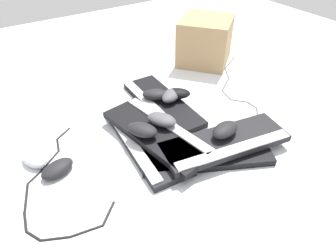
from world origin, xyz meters
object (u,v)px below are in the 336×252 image
at_px(mouse_7, 35,158).
at_px(cardboard_box, 205,41).
at_px(keyboard_3, 156,133).
at_px(mouse_1, 142,130).
at_px(mouse_2, 57,169).
at_px(keyboard_1, 206,153).
at_px(mouse_0, 177,93).
at_px(mouse_5, 162,119).
at_px(keyboard_4, 225,142).
at_px(keyboard_2, 161,103).
at_px(mouse_4, 156,94).
at_px(mouse_6, 225,130).
at_px(mouse_3, 171,95).
at_px(keyboard_0, 145,141).

xyz_separation_m(mouse_7, cardboard_box, (-0.95, -0.29, 0.09)).
distance_m(keyboard_3, mouse_7, 0.41).
distance_m(mouse_1, mouse_2, 0.30).
height_order(keyboard_1, mouse_0, mouse_0).
bearing_deg(mouse_5, mouse_7, -134.79).
relative_size(keyboard_3, cardboard_box, 1.77).
bearing_deg(cardboard_box, keyboard_4, 57.08).
xyz_separation_m(keyboard_2, mouse_0, (-0.07, 0.02, 0.04)).
xyz_separation_m(mouse_4, mouse_6, (-0.06, 0.36, 0.03)).
bearing_deg(mouse_0, mouse_2, 47.23).
bearing_deg(mouse_3, mouse_6, 61.10).
bearing_deg(mouse_1, keyboard_2, 101.55).
xyz_separation_m(mouse_3, mouse_4, (0.05, -0.04, 0.00)).
height_order(mouse_3, mouse_4, same).
xyz_separation_m(mouse_0, mouse_4, (0.08, -0.04, 0.00)).
bearing_deg(keyboard_0, mouse_3, -144.39).
bearing_deg(mouse_5, mouse_3, 107.69).
bearing_deg(keyboard_2, cardboard_box, -150.34).
relative_size(mouse_0, mouse_1, 1.00).
bearing_deg(keyboard_3, mouse_3, -136.21).
bearing_deg(mouse_4, cardboard_box, 60.05).
bearing_deg(keyboard_1, keyboard_0, -49.86).
relative_size(mouse_4, mouse_6, 1.00).
bearing_deg(mouse_3, keyboard_3, 13.99).
xyz_separation_m(keyboard_2, mouse_3, (-0.04, 0.02, 0.04)).
height_order(mouse_2, cardboard_box, cardboard_box).
xyz_separation_m(keyboard_1, mouse_2, (0.45, -0.20, 0.01)).
bearing_deg(keyboard_4, mouse_1, -38.18).
distance_m(keyboard_0, mouse_0, 0.29).
relative_size(keyboard_1, mouse_0, 4.19).
bearing_deg(mouse_0, mouse_6, 120.46).
height_order(mouse_2, mouse_5, mouse_5).
distance_m(keyboard_3, keyboard_4, 0.24).
bearing_deg(cardboard_box, mouse_6, 56.96).
height_order(keyboard_1, keyboard_2, same).
bearing_deg(mouse_7, keyboard_1, -136.20).
relative_size(keyboard_3, mouse_2, 4.17).
bearing_deg(keyboard_4, cardboard_box, -122.92).
relative_size(keyboard_0, mouse_3, 4.10).
distance_m(keyboard_0, mouse_1, 0.07).
bearing_deg(keyboard_4, mouse_7, -28.64).
xyz_separation_m(mouse_1, mouse_2, (0.29, -0.04, -0.06)).
bearing_deg(keyboard_2, mouse_7, 5.74).
bearing_deg(keyboard_2, mouse_3, 156.48).
bearing_deg(mouse_2, keyboard_4, -40.77).
bearing_deg(mouse_6, mouse_0, -105.86).
xyz_separation_m(keyboard_0, mouse_2, (0.30, -0.03, 0.01)).
height_order(keyboard_3, mouse_0, mouse_0).
bearing_deg(mouse_6, mouse_2, -32.13).
relative_size(mouse_5, cardboard_box, 0.42).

